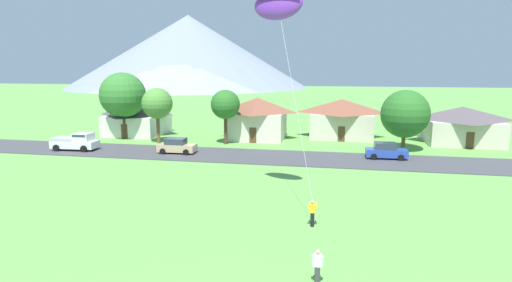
{
  "coord_description": "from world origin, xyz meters",
  "views": [
    {
      "loc": [
        3.58,
        -12.37,
        9.54
      ],
      "look_at": [
        -1.55,
        13.97,
        4.67
      ],
      "focal_mm": 28.52,
      "sensor_mm": 36.0,
      "label": 1
    }
  ],
  "objects_px": {
    "house_leftmost": "(257,118)",
    "tree_center": "(123,95)",
    "house_rightmost": "(461,124)",
    "parked_car_blue_mid_west": "(386,151)",
    "parked_car_tan_west_end": "(177,146)",
    "pickup_truck_white_west_side": "(76,142)",
    "kite_flyer_with_kite": "(278,5)",
    "tree_near_left": "(405,114)",
    "tree_left_of_center": "(157,104)",
    "watcher_person": "(317,266)",
    "house_left_center": "(137,119)",
    "house_right_center": "(342,118)",
    "tree_right_of_center": "(225,105)"
  },
  "relations": [
    {
      "from": "house_leftmost",
      "to": "kite_flyer_with_kite",
      "type": "bearing_deg",
      "value": -76.19
    },
    {
      "from": "parked_car_tan_west_end",
      "to": "pickup_truck_white_west_side",
      "type": "relative_size",
      "value": 0.8
    },
    {
      "from": "house_rightmost",
      "to": "kite_flyer_with_kite",
      "type": "bearing_deg",
      "value": -125.89
    },
    {
      "from": "tree_center",
      "to": "parked_car_tan_west_end",
      "type": "height_order",
      "value": "tree_center"
    },
    {
      "from": "tree_center",
      "to": "watcher_person",
      "type": "height_order",
      "value": "tree_center"
    },
    {
      "from": "house_rightmost",
      "to": "tree_center",
      "type": "xyz_separation_m",
      "value": [
        -43.67,
        -5.34,
        3.45
      ]
    },
    {
      "from": "house_right_center",
      "to": "pickup_truck_white_west_side",
      "type": "bearing_deg",
      "value": -153.66
    },
    {
      "from": "tree_near_left",
      "to": "tree_left_of_center",
      "type": "relative_size",
      "value": 1.0
    },
    {
      "from": "house_rightmost",
      "to": "parked_car_blue_mid_west",
      "type": "relative_size",
      "value": 2.18
    },
    {
      "from": "tree_left_of_center",
      "to": "parked_car_blue_mid_west",
      "type": "xyz_separation_m",
      "value": [
        27.45,
        -4.08,
        -4.18
      ]
    },
    {
      "from": "parked_car_blue_mid_west",
      "to": "kite_flyer_with_kite",
      "type": "xyz_separation_m",
      "value": [
        -9.38,
        -15.82,
        12.74
      ]
    },
    {
      "from": "house_left_center",
      "to": "pickup_truck_white_west_side",
      "type": "height_order",
      "value": "house_left_center"
    },
    {
      "from": "tree_near_left",
      "to": "kite_flyer_with_kite",
      "type": "xyz_separation_m",
      "value": [
        -11.87,
        -20.88,
        9.33
      ]
    },
    {
      "from": "house_rightmost",
      "to": "tree_left_of_center",
      "type": "relative_size",
      "value": 1.31
    },
    {
      "from": "tree_left_of_center",
      "to": "tree_right_of_center",
      "type": "relative_size",
      "value": 1.03
    },
    {
      "from": "house_right_center",
      "to": "kite_flyer_with_kite",
      "type": "relative_size",
      "value": 0.6
    },
    {
      "from": "house_leftmost",
      "to": "house_right_center",
      "type": "relative_size",
      "value": 0.87
    },
    {
      "from": "house_leftmost",
      "to": "tree_center",
      "type": "bearing_deg",
      "value": -169.3
    },
    {
      "from": "kite_flyer_with_kite",
      "to": "tree_left_of_center",
      "type": "bearing_deg",
      "value": 132.22
    },
    {
      "from": "house_left_center",
      "to": "watcher_person",
      "type": "relative_size",
      "value": 4.85
    },
    {
      "from": "kite_flyer_with_kite",
      "to": "parked_car_tan_west_end",
      "type": "bearing_deg",
      "value": 133.13
    },
    {
      "from": "house_rightmost",
      "to": "tree_right_of_center",
      "type": "bearing_deg",
      "value": -167.5
    },
    {
      "from": "house_left_center",
      "to": "house_right_center",
      "type": "xyz_separation_m",
      "value": [
        28.79,
        2.9,
        0.43
      ]
    },
    {
      "from": "house_rightmost",
      "to": "parked_car_blue_mid_west",
      "type": "distance_m",
      "value": 15.62
    },
    {
      "from": "tree_near_left",
      "to": "tree_left_of_center",
      "type": "bearing_deg",
      "value": -178.15
    },
    {
      "from": "house_right_center",
      "to": "kite_flyer_with_kite",
      "type": "distance_m",
      "value": 30.98
    },
    {
      "from": "house_leftmost",
      "to": "parked_car_tan_west_end",
      "type": "bearing_deg",
      "value": -122.42
    },
    {
      "from": "parked_car_tan_west_end",
      "to": "watcher_person",
      "type": "height_order",
      "value": "parked_car_tan_west_end"
    },
    {
      "from": "house_right_center",
      "to": "tree_near_left",
      "type": "xyz_separation_m",
      "value": [
        7.0,
        -7.72,
        1.54
      ]
    },
    {
      "from": "tree_left_of_center",
      "to": "parked_car_blue_mid_west",
      "type": "height_order",
      "value": "tree_left_of_center"
    },
    {
      "from": "tree_near_left",
      "to": "tree_center",
      "type": "bearing_deg",
      "value": 178.17
    },
    {
      "from": "house_rightmost",
      "to": "pickup_truck_white_west_side",
      "type": "xyz_separation_m",
      "value": [
        -45.25,
        -13.78,
        -1.36
      ]
    },
    {
      "from": "tree_near_left",
      "to": "parked_car_blue_mid_west",
      "type": "relative_size",
      "value": 1.66
    },
    {
      "from": "pickup_truck_white_west_side",
      "to": "house_left_center",
      "type": "bearing_deg",
      "value": 82.79
    },
    {
      "from": "house_right_center",
      "to": "parked_car_blue_mid_west",
      "type": "bearing_deg",
      "value": -70.57
    },
    {
      "from": "tree_left_of_center",
      "to": "pickup_truck_white_west_side",
      "type": "distance_m",
      "value": 10.51
    },
    {
      "from": "parked_car_blue_mid_west",
      "to": "tree_center",
      "type": "bearing_deg",
      "value": 169.45
    },
    {
      "from": "house_leftmost",
      "to": "house_right_center",
      "type": "xyz_separation_m",
      "value": [
        11.11,
        3.24,
        -0.15
      ]
    },
    {
      "from": "tree_left_of_center",
      "to": "house_rightmost",
      "type": "bearing_deg",
      "value": 11.14
    },
    {
      "from": "parked_car_tan_west_end",
      "to": "parked_car_blue_mid_west",
      "type": "bearing_deg",
      "value": 4.07
    },
    {
      "from": "house_rightmost",
      "to": "parked_car_tan_west_end",
      "type": "bearing_deg",
      "value": -158.33
    },
    {
      "from": "house_leftmost",
      "to": "parked_car_blue_mid_west",
      "type": "xyz_separation_m",
      "value": [
        15.61,
        -9.53,
        -2.02
      ]
    },
    {
      "from": "house_rightmost",
      "to": "watcher_person",
      "type": "height_order",
      "value": "house_rightmost"
    },
    {
      "from": "house_rightmost",
      "to": "parked_car_tan_west_end",
      "type": "relative_size",
      "value": 2.18
    },
    {
      "from": "parked_car_tan_west_end",
      "to": "pickup_truck_white_west_side",
      "type": "xyz_separation_m",
      "value": [
        -12.14,
        -0.63,
        0.19
      ]
    },
    {
      "from": "house_right_center",
      "to": "tree_right_of_center",
      "type": "xyz_separation_m",
      "value": [
        -14.32,
        -7.72,
        2.22
      ]
    },
    {
      "from": "tree_near_left",
      "to": "parked_car_blue_mid_west",
      "type": "xyz_separation_m",
      "value": [
        -2.49,
        -5.05,
        -3.41
      ]
    },
    {
      "from": "tree_center",
      "to": "parked_car_blue_mid_west",
      "type": "height_order",
      "value": "tree_center"
    },
    {
      "from": "tree_left_of_center",
      "to": "pickup_truck_white_west_side",
      "type": "xyz_separation_m",
      "value": [
        -7.38,
        -6.33,
        -3.98
      ]
    },
    {
      "from": "parked_car_tan_west_end",
      "to": "parked_car_blue_mid_west",
      "type": "distance_m",
      "value": 22.75
    }
  ]
}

